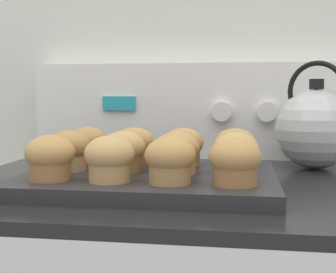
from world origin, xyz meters
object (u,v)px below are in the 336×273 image
(muffin_r2_c0, at_px, (88,145))
(muffin_r2_c1, at_px, (134,146))
(muffin_r0_c2, at_px, (170,160))
(muffin_r1_c1, at_px, (123,151))
(muffin_r2_c2, at_px, (183,147))
(muffin_r0_c1, at_px, (109,159))
(muffin_r0_c0, at_px, (50,158))
(muffin_pan, at_px, (150,179))
(muffin_r1_c2, at_px, (177,153))
(muffin_r0_c3, at_px, (235,162))
(tea_kettle, at_px, (316,127))
(muffin_r1_c3, at_px, (236,154))
(muffin_r1_c0, at_px, (68,150))
(muffin_r2_c3, at_px, (235,147))

(muffin_r2_c0, distance_m, muffin_r2_c1, 0.09)
(muffin_r0_c2, xyz_separation_m, muffin_r2_c0, (-0.18, 0.17, 0.00))
(muffin_r1_c1, bearing_deg, muffin_r2_c0, 135.93)
(muffin_r2_c2, bearing_deg, muffin_r0_c1, -116.26)
(muffin_r0_c0, height_order, muffin_r0_c1, same)
(muffin_pan, height_order, muffin_r1_c2, muffin_r1_c2)
(muffin_r0_c0, bearing_deg, muffin_r0_c3, -0.02)
(muffin_r0_c1, distance_m, tea_kettle, 0.46)
(tea_kettle, bearing_deg, muffin_r0_c3, -116.23)
(muffin_r1_c3, bearing_deg, muffin_r2_c0, 161.73)
(muffin_r0_c1, height_order, muffin_r1_c1, same)
(muffin_r0_c1, bearing_deg, muffin_r1_c0, 137.32)
(muffin_pan, distance_m, muffin_r1_c0, 0.14)
(muffin_pan, xyz_separation_m, muffin_r0_c3, (0.13, -0.09, 0.04))
(muffin_r0_c0, xyz_separation_m, muffin_r2_c3, (0.26, 0.18, 0.00))
(muffin_r1_c0, relative_size, muffin_r2_c3, 1.00)
(muffin_r2_c2, bearing_deg, muffin_pan, -116.52)
(muffin_r1_c2, height_order, tea_kettle, tea_kettle)
(muffin_r0_c0, distance_m, muffin_r2_c1, 0.19)
(tea_kettle, bearing_deg, muffin_r2_c1, -157.32)
(muffin_r1_c3, height_order, muffin_r2_c0, same)
(muffin_r0_c2, bearing_deg, muffin_r2_c1, 117.74)
(tea_kettle, bearing_deg, muffin_r0_c0, -143.28)
(muffin_r0_c3, distance_m, tea_kettle, 0.35)
(muffin_r0_c2, bearing_deg, muffin_r0_c0, -179.79)
(muffin_r2_c1, bearing_deg, muffin_r1_c3, -25.52)
(muffin_r1_c2, distance_m, muffin_r2_c0, 0.20)
(tea_kettle, bearing_deg, muffin_r1_c3, -124.35)
(muffin_r1_c3, bearing_deg, muffin_r2_c2, 136.94)
(muffin_r2_c2, distance_m, muffin_r2_c3, 0.09)
(muffin_r0_c2, distance_m, muffin_r2_c3, 0.20)
(muffin_r2_c2, relative_size, muffin_r2_c3, 1.00)
(muffin_r0_c1, distance_m, muffin_r2_c2, 0.19)
(muffin_r1_c0, distance_m, tea_kettle, 0.48)
(muffin_r0_c0, xyz_separation_m, muffin_r2_c0, (-0.00, 0.18, 0.00))
(muffin_r2_c0, height_order, tea_kettle, tea_kettle)
(muffin_r1_c3, bearing_deg, muffin_pan, -179.94)
(muffin_r1_c0, xyz_separation_m, muffin_r2_c0, (0.00, 0.09, 0.00))
(tea_kettle, bearing_deg, muffin_r1_c1, -146.19)
(muffin_r1_c3, bearing_deg, muffin_r1_c0, 179.85)
(muffin_r0_c3, height_order, muffin_r2_c3, same)
(muffin_r1_c0, bearing_deg, muffin_r2_c3, 18.08)
(muffin_r0_c3, bearing_deg, muffin_r2_c0, 146.74)
(muffin_r0_c1, bearing_deg, muffin_r1_c1, 91.46)
(muffin_r1_c3, bearing_deg, muffin_r2_c1, 154.48)
(muffin_r0_c3, bearing_deg, muffin_r0_c1, 179.59)
(muffin_r0_c2, distance_m, tea_kettle, 0.40)
(tea_kettle, bearing_deg, muffin_r1_c2, -137.30)
(muffin_r0_c0, xyz_separation_m, muffin_r1_c3, (0.26, 0.09, 0.00))
(muffin_r2_c1, relative_size, tea_kettle, 0.34)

